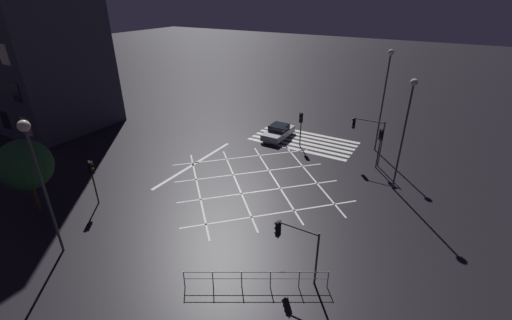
{
  "coord_description": "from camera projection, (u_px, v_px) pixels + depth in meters",
  "views": [
    {
      "loc": [
        -12.0,
        20.64,
        13.69
      ],
      "look_at": [
        0.0,
        0.0,
        1.92
      ],
      "focal_mm": 24.0,
      "sensor_mm": 36.0,
      "label": 1
    }
  ],
  "objects": [
    {
      "name": "ground_plane",
      "position": [
        256.0,
        181.0,
        27.47
      ],
      "size": [
        200.0,
        200.0,
        0.0
      ],
      "primitive_type": "plane",
      "color": "black"
    },
    {
      "name": "road_markings",
      "position": [
        285.0,
        152.0,
        32.43
      ],
      "size": [
        15.61,
        19.91,
        0.01
      ],
      "color": "silver",
      "rests_on": "ground_plane"
    },
    {
      "name": "traffic_light_sw_cross",
      "position": [
        380.0,
        141.0,
        28.42
      ],
      "size": [
        0.36,
        0.39,
        3.59
      ],
      "rotation": [
        0.0,
        0.0,
        1.57
      ],
      "color": "#424244",
      "rests_on": "ground_plane"
    },
    {
      "name": "traffic_light_nw_main",
      "position": [
        293.0,
        239.0,
        17.4
      ],
      "size": [
        2.47,
        0.36,
        3.28
      ],
      "color": "#424244",
      "rests_on": "ground_plane"
    },
    {
      "name": "traffic_light_sw_main",
      "position": [
        366.0,
        131.0,
        29.19
      ],
      "size": [
        2.79,
        0.36,
        4.11
      ],
      "color": "#424244",
      "rests_on": "ground_plane"
    },
    {
      "name": "traffic_light_median_south",
      "position": [
        301.0,
        122.0,
        32.71
      ],
      "size": [
        0.36,
        0.39,
        3.42
      ],
      "rotation": [
        0.0,
        0.0,
        1.57
      ],
      "color": "#424244",
      "rests_on": "ground_plane"
    },
    {
      "name": "traffic_light_ne_main",
      "position": [
        93.0,
        174.0,
        23.58
      ],
      "size": [
        0.39,
        0.36,
        3.37
      ],
      "rotation": [
        0.0,
        0.0,
        3.14
      ],
      "color": "#424244",
      "rests_on": "ground_plane"
    },
    {
      "name": "street_lamp_east",
      "position": [
        34.0,
        157.0,
        17.44
      ],
      "size": [
        0.59,
        0.59,
        8.1
      ],
      "color": "#424244",
      "rests_on": "ground_plane"
    },
    {
      "name": "street_lamp_west",
      "position": [
        386.0,
        84.0,
        30.08
      ],
      "size": [
        0.5,
        0.5,
        9.34
      ],
      "color": "#424244",
      "rests_on": "ground_plane"
    },
    {
      "name": "street_lamp_far",
      "position": [
        408.0,
        114.0,
        23.88
      ],
      "size": [
        0.52,
        0.52,
        8.49
      ],
      "color": "#424244",
      "rests_on": "ground_plane"
    },
    {
      "name": "street_tree_near",
      "position": [
        25.0,
        165.0,
        22.09
      ],
      "size": [
        3.36,
        3.36,
        5.32
      ],
      "color": "#473323",
      "rests_on": "ground_plane"
    },
    {
      "name": "waiting_car",
      "position": [
        278.0,
        132.0,
        35.4
      ],
      "size": [
        1.89,
        4.28,
        1.4
      ],
      "rotation": [
        0.0,
        0.0,
        1.57
      ],
      "color": "#B7BABC",
      "rests_on": "ground_plane"
    },
    {
      "name": "pedestrian_railing",
      "position": [
        256.0,
        277.0,
        17.35
      ],
      "size": [
        6.39,
        3.74,
        1.05
      ],
      "rotation": [
        0.0,
        0.0,
        -2.61
      ],
      "color": "gray",
      "rests_on": "ground_plane"
    }
  ]
}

